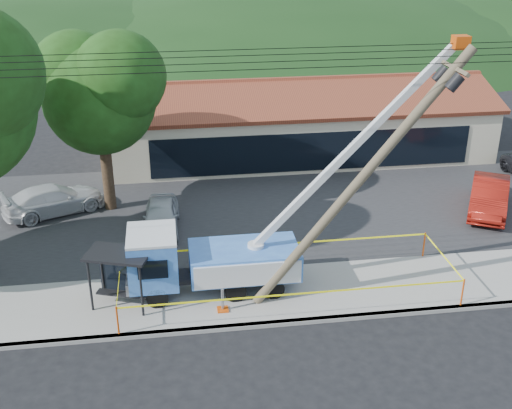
{
  "coord_description": "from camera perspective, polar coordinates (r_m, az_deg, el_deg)",
  "views": [
    {
      "loc": [
        -3.96,
        -16.81,
        13.65
      ],
      "look_at": [
        -0.82,
        5.0,
        3.51
      ],
      "focal_mm": 45.0,
      "sensor_mm": 36.0,
      "label": 1
    }
  ],
  "objects": [
    {
      "name": "hill_east",
      "position": [
        80.6,
        17.37,
        13.88
      ],
      "size": [
        72.8,
        52.0,
        26.0
      ],
      "primitive_type": "ellipsoid",
      "color": "black",
      "rests_on": "ground"
    },
    {
      "name": "parking_lot",
      "position": [
        32.11,
        -0.34,
        -0.35
      ],
      "size": [
        60.0,
        12.0,
        0.1
      ],
      "primitive_type": "cube",
      "color": "#28282B",
      "rests_on": "ground"
    },
    {
      "name": "car_red",
      "position": [
        33.77,
        19.79,
        -0.69
      ],
      "size": [
        3.84,
        5.1,
        1.61
      ],
      "primitive_type": "imported",
      "rotation": [
        0.0,
        0.0,
        -0.5
      ],
      "color": "maroon",
      "rests_on": "ground"
    },
    {
      "name": "ground",
      "position": [
        22.02,
        4.08,
        -13.68
      ],
      "size": [
        120.0,
        120.0,
        0.0
      ],
      "primitive_type": "plane",
      "color": "black",
      "rests_on": "ground"
    },
    {
      "name": "caution_tape",
      "position": [
        24.77,
        2.73,
        -6.08
      ],
      "size": [
        12.69,
        3.85,
        1.11
      ],
      "color": "#D4480B",
      "rests_on": "ground"
    },
    {
      "name": "utility_truck",
      "position": [
        24.66,
        -3.91,
        -4.54
      ],
      "size": [
        12.4,
        3.52,
        9.57
      ],
      "color": "black",
      "rests_on": "ground"
    },
    {
      "name": "tree_lot",
      "position": [
        30.88,
        -13.82,
        10.06
      ],
      "size": [
        6.3,
        5.6,
        8.94
      ],
      "color": "#332316",
      "rests_on": "ground"
    },
    {
      "name": "car_silver",
      "position": [
        30.34,
        -8.34,
        -2.31
      ],
      "size": [
        1.82,
        4.06,
        1.35
      ],
      "primitive_type": "imported",
      "rotation": [
        0.0,
        0.0,
        -0.05
      ],
      "color": "silver",
      "rests_on": "ground"
    },
    {
      "name": "curb",
      "position": [
        23.62,
        3.01,
        -10.42
      ],
      "size": [
        60.0,
        0.25,
        0.15
      ],
      "primitive_type": "cube",
      "color": "#9B9791",
      "rests_on": "ground"
    },
    {
      "name": "strip_mall",
      "position": [
        39.44,
        3.85,
        7.29
      ],
      "size": [
        22.5,
        8.53,
        4.67
      ],
      "color": "beige",
      "rests_on": "ground"
    },
    {
      "name": "leaning_pole",
      "position": [
        23.05,
        9.99,
        3.01
      ],
      "size": [
        7.59,
        1.99,
        9.55
      ],
      "color": "brown",
      "rests_on": "ground"
    },
    {
      "name": "sidewalk",
      "position": [
        25.16,
        2.18,
        -7.96
      ],
      "size": [
        60.0,
        4.0,
        0.15
      ],
      "primitive_type": "cube",
      "color": "#9B9791",
      "rests_on": "ground"
    },
    {
      "name": "bus_shelter",
      "position": [
        24.19,
        -11.89,
        -5.29
      ],
      "size": [
        2.66,
        2.1,
        2.24
      ],
      "rotation": [
        0.0,
        0.0,
        -0.33
      ],
      "color": "black",
      "rests_on": "ground"
    },
    {
      "name": "hill_center",
      "position": [
        74.42,
        2.83,
        14.11
      ],
      "size": [
        89.6,
        64.0,
        32.0
      ],
      "primitive_type": "ellipsoid",
      "color": "black",
      "rests_on": "ground"
    },
    {
      "name": "hill_west",
      "position": [
        73.93,
        -17.1,
        13.02
      ],
      "size": [
        78.4,
        56.0,
        28.0
      ],
      "primitive_type": "ellipsoid",
      "color": "black",
      "rests_on": "ground"
    },
    {
      "name": "car_white",
      "position": [
        33.12,
        -17.38,
        -0.84
      ],
      "size": [
        5.25,
        3.84,
        1.41
      ],
      "primitive_type": "imported",
      "rotation": [
        0.0,
        0.0,
        2.0
      ],
      "color": "silver",
      "rests_on": "ground"
    }
  ]
}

